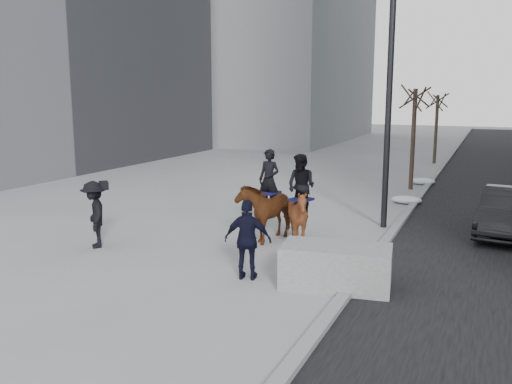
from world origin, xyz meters
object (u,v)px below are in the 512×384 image
at_px(mounted_left, 267,206).
at_px(car_near, 509,212).
at_px(planter, 336,267).
at_px(mounted_right, 299,211).

bearing_deg(mounted_left, car_near, 27.69).
xyz_separation_m(planter, car_near, (3.34, 6.19, 0.21)).
bearing_deg(planter, mounted_left, 133.09).
bearing_deg(mounted_right, mounted_left, 157.70).
height_order(mounted_left, mounted_right, mounted_left).
bearing_deg(car_near, mounted_right, -137.68).
distance_m(planter, car_near, 7.04).
distance_m(car_near, mounted_right, 6.23).
bearing_deg(planter, mounted_right, 123.79).
bearing_deg(mounted_left, mounted_right, -22.30).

